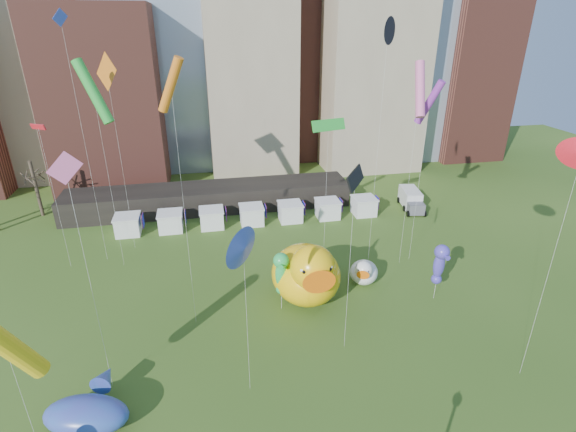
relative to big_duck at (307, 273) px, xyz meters
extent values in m
cube|color=gray|center=(-33.90, 43.76, 17.98)|extent=(14.00, 12.00, 42.00)
cube|color=brown|center=(-21.90, 37.76, 9.98)|extent=(16.00, 14.00, 26.00)
cube|color=gray|center=(0.10, 41.76, 13.98)|extent=(14.00, 14.00, 34.00)
cube|color=gray|center=(20.10, 39.76, 11.98)|extent=(16.00, 14.00, 30.00)
cube|color=#8C9EB2|center=(30.10, 43.76, 20.98)|extent=(14.00, 12.00, 48.00)
cube|color=brown|center=(40.10, 41.76, 14.98)|extent=(12.00, 12.00, 36.00)
cube|color=black|center=(-7.90, 23.76, -1.42)|extent=(38.00, 6.00, 3.20)
cube|color=white|center=(-17.90, 17.76, -1.92)|extent=(2.80, 2.80, 2.20)
cube|color=red|center=(-16.10, 17.76, -1.42)|extent=(0.08, 1.40, 1.60)
cube|color=white|center=(-12.90, 17.76, -1.92)|extent=(2.80, 2.80, 2.20)
cube|color=red|center=(-11.10, 17.76, -1.42)|extent=(0.08, 1.40, 1.60)
cube|color=white|center=(-7.90, 17.76, -1.92)|extent=(2.80, 2.80, 2.20)
cube|color=red|center=(-6.10, 17.76, -1.42)|extent=(0.08, 1.40, 1.60)
cube|color=white|center=(-2.90, 17.76, -1.92)|extent=(2.80, 2.80, 2.20)
cube|color=red|center=(-1.10, 17.76, -1.42)|extent=(0.08, 1.40, 1.60)
cube|color=white|center=(2.10, 17.76, -1.92)|extent=(2.80, 2.80, 2.20)
cube|color=red|center=(3.90, 17.76, -1.42)|extent=(0.08, 1.40, 1.60)
cube|color=white|center=(7.10, 17.76, -1.92)|extent=(2.80, 2.80, 2.20)
cube|color=red|center=(8.90, 17.76, -1.42)|extent=(0.08, 1.40, 1.60)
cube|color=white|center=(12.10, 17.76, -1.92)|extent=(2.80, 2.80, 2.20)
cube|color=red|center=(13.90, 17.76, -1.42)|extent=(0.08, 1.40, 1.60)
cylinder|color=#382B21|center=(-29.90, 25.76, 0.73)|extent=(0.44, 0.44, 7.50)
ellipsoid|color=yellow|center=(0.00, 0.50, -0.45)|extent=(6.25, 7.33, 5.15)
ellipsoid|color=yellow|center=(-0.01, 3.35, -0.58)|extent=(1.71, 1.33, 2.09)
sphere|color=yellow|center=(0.01, -1.80, 1.62)|extent=(3.88, 3.88, 3.87)
cone|color=orange|center=(0.01, -3.44, 1.49)|extent=(2.13, 1.75, 2.13)
sphere|color=white|center=(-1.06, -2.87, 2.14)|extent=(0.70, 0.70, 0.70)
sphere|color=white|center=(1.07, -2.86, 2.14)|extent=(0.70, 0.70, 0.70)
sphere|color=black|center=(-1.05, -3.20, 2.14)|extent=(0.35, 0.35, 0.35)
sphere|color=black|center=(1.07, -3.19, 2.14)|extent=(0.35, 0.35, 0.35)
ellipsoid|color=white|center=(6.24, 1.99, -1.90)|extent=(3.80, 4.03, 2.24)
ellipsoid|color=white|center=(6.76, 3.12, -1.96)|extent=(0.92, 0.84, 0.91)
sphere|color=white|center=(5.82, 1.08, -1.00)|extent=(2.24, 2.24, 1.68)
cone|color=orange|center=(5.52, 0.43, -1.05)|extent=(1.16, 1.08, 0.93)
sphere|color=white|center=(5.20, 0.86, -0.77)|extent=(0.30, 0.30, 0.30)
sphere|color=white|center=(6.05, 0.47, -0.77)|extent=(0.30, 0.30, 0.30)
sphere|color=black|center=(5.14, 0.73, -0.77)|extent=(0.15, 0.15, 0.15)
sphere|color=black|center=(5.99, 0.34, -0.77)|extent=(0.15, 0.15, 0.15)
cylinder|color=silver|center=(-2.48, -0.68, -1.23)|extent=(0.03, 0.03, 3.59)
ellipsoid|color=green|center=(-2.48, -0.68, 0.57)|extent=(1.21, 1.06, 2.68)
sphere|color=green|center=(-2.48, -0.83, 2.00)|extent=(1.63, 1.63, 1.37)
cone|color=green|center=(-2.48, -1.44, 1.94)|extent=(0.65, 0.94, 0.48)
sphere|color=green|center=(-2.48, -0.63, -0.97)|extent=(0.96, 0.96, 0.96)
cylinder|color=silver|center=(11.73, -1.89, -1.24)|extent=(0.03, 0.03, 3.56)
ellipsoid|color=#493DB9|center=(11.73, -1.89, 0.54)|extent=(1.04, 0.85, 2.63)
sphere|color=#493DB9|center=(11.73, -2.04, 1.95)|extent=(1.35, 1.35, 1.34)
cone|color=#493DB9|center=(11.73, -2.65, 1.88)|extent=(0.47, 0.84, 0.47)
sphere|color=#493DB9|center=(11.73, -1.84, -0.98)|extent=(0.94, 0.94, 0.94)
ellipsoid|color=#3F3CA4|center=(-16.76, -10.58, -1.98)|extent=(5.94, 4.13, 2.07)
cone|color=#3F3CA4|center=(-16.05, -7.76, -1.67)|extent=(1.81, 1.96, 1.45)
cube|color=silver|center=(19.29, 19.01, -1.63)|extent=(2.90, 4.80, 2.25)
cube|color=#595960|center=(18.79, 16.18, -2.08)|extent=(2.31, 1.95, 1.44)
cylinder|color=black|center=(17.90, 17.61, -2.62)|extent=(0.36, 0.84, 0.81)
cylinder|color=black|center=(20.11, 17.22, -2.62)|extent=(0.36, 0.84, 0.81)
cylinder|color=black|center=(18.43, 20.62, -2.62)|extent=(0.36, 0.84, 0.81)
cylinder|color=black|center=(20.64, 20.23, -2.62)|extent=(0.36, 0.84, 0.81)
cylinder|color=silver|center=(-22.88, 10.80, 4.37)|extent=(0.02, 0.02, 14.79)
cube|color=red|center=(-22.88, 10.80, 11.77)|extent=(1.52, 1.06, 0.51)
cylinder|color=silver|center=(-15.89, -7.18, 5.02)|extent=(0.02, 0.02, 16.07)
cube|color=pink|center=(-15.89, -7.18, 13.05)|extent=(1.91, 0.46, 1.95)
cylinder|color=silver|center=(7.75, 4.71, 8.41)|extent=(0.02, 0.02, 22.86)
cone|color=black|center=(7.75, 4.71, 19.84)|extent=(1.63, 1.93, 2.25)
cylinder|color=silver|center=(-17.48, 10.16, 5.89)|extent=(0.02, 0.02, 17.83)
cylinder|color=green|center=(-17.48, 10.16, 14.81)|extent=(3.40, 2.55, 5.74)
cylinder|color=silver|center=(-19.43, 11.76, 8.92)|extent=(0.02, 0.02, 23.88)
cube|color=blue|center=(-19.43, 11.76, 20.86)|extent=(1.05, 1.15, 1.53)
cylinder|color=silver|center=(-10.03, -1.14, 6.81)|extent=(0.02, 0.02, 19.65)
cylinder|color=orange|center=(-10.03, -1.14, 16.63)|extent=(2.29, 1.57, 3.81)
cylinder|color=silver|center=(12.79, 5.45, 5.33)|extent=(0.02, 0.02, 16.69)
cylinder|color=purple|center=(12.79, 5.45, 13.67)|extent=(2.21, 2.35, 4.26)
cylinder|color=silver|center=(13.20, -11.87, 5.26)|extent=(0.02, 0.02, 16.55)
cylinder|color=silver|center=(11.42, 4.95, 5.96)|extent=(0.02, 0.02, 17.97)
cylinder|color=pink|center=(11.42, 4.95, 14.95)|extent=(1.40, 3.01, 4.95)
cylinder|color=silver|center=(1.48, -6.55, 4.03)|extent=(0.02, 0.02, 14.09)
cube|color=black|center=(1.48, -6.55, 11.07)|extent=(2.21, 3.03, 1.02)
cylinder|color=silver|center=(3.12, 5.54, 4.46)|extent=(0.02, 0.02, 14.95)
cube|color=green|center=(3.12, 5.54, 11.93)|extent=(3.39, 1.34, 1.03)
cylinder|color=silver|center=(-19.41, -11.55, 0.99)|extent=(0.02, 0.02, 8.02)
cylinder|color=yellow|center=(-19.41, -11.55, 5.00)|extent=(3.22, 3.76, 6.57)
cylinder|color=silver|center=(-6.36, -9.40, 2.58)|extent=(0.02, 0.02, 11.20)
cone|color=blue|center=(-6.36, -9.40, 8.18)|extent=(1.59, 2.11, 2.37)
cylinder|color=silver|center=(-16.78, 13.92, 6.55)|extent=(0.02, 0.02, 19.15)
cube|color=orange|center=(-16.78, 13.92, 16.13)|extent=(2.40, 2.86, 3.71)
camera|label=1|loc=(-8.21, -32.26, 20.48)|focal=27.00mm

